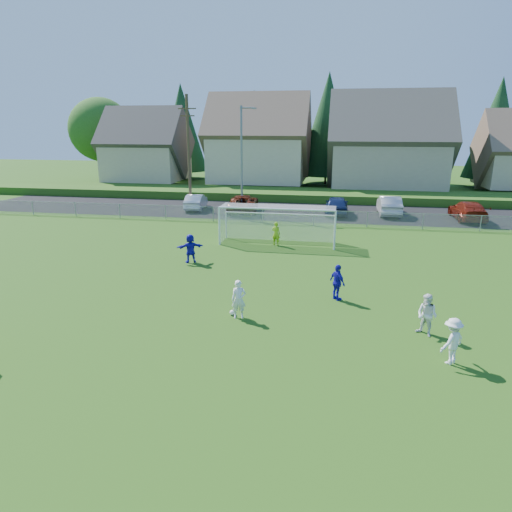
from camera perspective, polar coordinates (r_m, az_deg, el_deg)
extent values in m
plane|color=#193D0C|center=(15.17, -5.53, -13.45)|extent=(160.00, 160.00, 0.00)
plane|color=black|center=(41.02, 4.86, 5.57)|extent=(60.00, 60.00, 0.00)
cube|color=#1E420F|center=(48.33, 5.74, 7.62)|extent=(70.00, 6.00, 0.80)
sphere|color=white|center=(18.70, -2.98, -7.08)|extent=(0.22, 0.22, 0.22)
imported|color=white|center=(18.20, -2.18, -5.44)|extent=(0.65, 0.51, 1.57)
imported|color=white|center=(17.84, 20.58, -6.94)|extent=(0.97, 0.96, 1.58)
imported|color=white|center=(16.15, 23.31, -9.74)|extent=(1.13, 1.12, 1.56)
imported|color=#1812A9|center=(20.32, 10.14, -3.27)|extent=(0.90, 0.99, 1.62)
imported|color=#1812A9|center=(25.75, -8.20, 0.96)|extent=(1.56, 1.13, 1.62)
imported|color=#94C617|center=(29.20, 2.52, 2.82)|extent=(0.62, 0.48, 1.52)
imported|color=silver|center=(42.23, -7.53, 6.74)|extent=(1.95, 4.36, 1.39)
imported|color=#4F1709|center=(40.57, -1.63, 6.59)|extent=(3.22, 5.76, 1.52)
imported|color=#16234E|center=(40.03, 10.05, 6.28)|extent=(1.91, 4.73, 1.61)
imported|color=#AEAEAE|center=(40.94, 16.30, 6.11)|extent=(1.76, 4.95, 1.63)
imported|color=maroon|center=(40.82, 24.97, 5.15)|extent=(2.20, 5.30, 1.53)
cylinder|color=white|center=(29.31, -4.61, 3.75)|extent=(0.12, 0.12, 2.44)
cylinder|color=white|center=(28.36, 9.83, 3.15)|extent=(0.12, 0.12, 2.44)
cylinder|color=white|center=(28.36, 2.52, 5.89)|extent=(7.30, 0.12, 0.12)
cylinder|color=white|center=(31.08, -3.75, 3.88)|extent=(0.08, 0.08, 1.80)
cylinder|color=white|center=(30.19, 9.85, 3.31)|extent=(0.08, 0.08, 1.80)
cylinder|color=white|center=(30.24, 2.97, 5.29)|extent=(7.30, 0.08, 0.08)
cube|color=silver|center=(30.42, 2.95, 3.62)|extent=(7.30, 0.02, 1.80)
cube|color=silver|center=(30.16, -4.17, 4.11)|extent=(0.02, 1.80, 2.44)
cube|color=silver|center=(29.24, 9.85, 3.53)|extent=(0.02, 1.80, 2.44)
cube|color=silver|center=(29.24, 2.77, 6.19)|extent=(7.30, 1.80, 0.02)
cube|color=gray|center=(35.43, 4.04, 5.84)|extent=(52.00, 0.03, 0.03)
cube|color=gray|center=(35.54, 4.03, 4.93)|extent=(52.00, 0.02, 1.14)
cylinder|color=gray|center=(35.54, 4.03, 4.93)|extent=(0.06, 0.06, 1.20)
cylinder|color=slate|center=(39.64, -1.82, 11.81)|extent=(0.18, 0.18, 9.00)
cylinder|color=slate|center=(39.45, -1.13, 18.04)|extent=(1.20, 0.12, 0.12)
cube|color=slate|center=(39.34, -0.23, 17.98)|extent=(0.36, 0.18, 0.12)
cylinder|color=#473321|center=(41.89, -8.40, 12.56)|extent=(0.26, 0.26, 10.00)
cube|color=#473321|center=(41.84, -8.63, 17.76)|extent=(1.60, 0.10, 0.10)
cube|color=#473321|center=(41.82, -8.59, 16.94)|extent=(1.30, 0.10, 0.10)
cube|color=tan|center=(59.76, -13.47, 11.43)|extent=(9.00, 8.00, 4.50)
pyramid|color=#423D38|center=(59.64, -13.91, 17.82)|extent=(9.90, 8.80, 4.41)
cube|color=#C6B58E|center=(56.65, 0.32, 12.14)|extent=(11.00, 9.00, 5.50)
pyramid|color=brown|center=(56.64, 0.33, 19.95)|extent=(12.10, 9.90, 4.96)
cube|color=tan|center=(55.08, 16.00, 11.16)|extent=(12.00, 10.00, 5.00)
pyramid|color=#4C473F|center=(55.06, 16.68, 19.48)|extent=(13.20, 11.00, 5.52)
cylinder|color=#382616|center=(66.92, -18.44, 10.59)|extent=(0.36, 0.36, 3.96)
sphere|color=#2B5B19|center=(66.70, -18.82, 14.73)|extent=(8.36, 8.36, 8.36)
cylinder|color=#382616|center=(66.68, -8.99, 10.00)|extent=(0.30, 0.30, 1.20)
cone|color=#143819|center=(66.33, -9.24, 15.54)|extent=(6.76, 6.76, 11.70)
cylinder|color=#382616|center=(65.10, -0.21, 10.05)|extent=(0.30, 0.30, 1.20)
cone|color=#143819|center=(64.74, -0.22, 15.34)|extent=(6.24, 6.24, 10.80)
cylinder|color=#382616|center=(61.08, 8.66, 9.47)|extent=(0.30, 0.30, 1.20)
cone|color=#143819|center=(60.69, 8.94, 15.95)|extent=(7.28, 7.28, 12.60)
cylinder|color=#382616|center=(63.45, 17.98, 10.38)|extent=(0.36, 0.36, 3.96)
sphere|color=#2B5B19|center=(63.21, 18.37, 14.73)|extent=(8.36, 8.36, 8.36)
cylinder|color=#382616|center=(63.73, 27.12, 8.18)|extent=(0.30, 0.30, 1.20)
cone|color=#143819|center=(63.36, 27.88, 13.94)|extent=(6.76, 6.76, 11.70)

